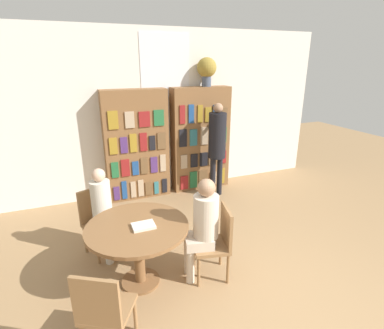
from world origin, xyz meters
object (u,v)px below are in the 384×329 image
object	(u,v)px
flower_vase	(207,69)
chair_left_side	(98,218)
bookshelf_right	(200,139)
librarian_standing	(217,140)
bookshelf_left	(137,146)
chair_near_camera	(104,309)
seated_reader_left	(104,210)
chair_far_side	(217,239)
seated_reader_right	(203,223)
reading_table	(138,236)

from	to	relation	value
flower_vase	chair_left_side	world-z (taller)	flower_vase
bookshelf_right	librarian_standing	distance (m)	0.52
bookshelf_left	chair_near_camera	size ratio (longest dim) A/B	2.27
chair_near_camera	seated_reader_left	xyz separation A→B (m)	(0.18, 1.43, 0.19)
chair_far_side	chair_near_camera	bearing A→B (deg)	126.00
bookshelf_right	flower_vase	distance (m)	1.31
bookshelf_left	seated_reader_left	xyz separation A→B (m)	(-0.79, -1.69, -0.31)
bookshelf_right	chair_left_side	size ratio (longest dim) A/B	2.27
chair_far_side	seated_reader_left	distance (m)	1.45
chair_left_side	seated_reader_left	distance (m)	0.26
chair_near_camera	chair_far_side	world-z (taller)	same
bookshelf_right	chair_near_camera	distance (m)	3.86
chair_near_camera	seated_reader_left	size ratio (longest dim) A/B	0.72
bookshelf_right	seated_reader_right	bearing A→B (deg)	-112.69
flower_vase	seated_reader_right	distance (m)	3.19
flower_vase	chair_far_side	bearing A→B (deg)	-111.25
chair_far_side	librarian_standing	distance (m)	2.35
chair_far_side	librarian_standing	size ratio (longest dim) A/B	0.50
chair_far_side	seated_reader_left	bearing A→B (deg)	66.31
flower_vase	seated_reader_right	bearing A→B (deg)	-114.84
seated_reader_left	reading_table	bearing A→B (deg)	90.00
librarian_standing	seated_reader_left	bearing A→B (deg)	-151.07
librarian_standing	reading_table	bearing A→B (deg)	-135.34
chair_near_camera	seated_reader_left	bearing A→B (deg)	113.69
chair_near_camera	librarian_standing	bearing A→B (deg)	79.11
reading_table	chair_left_side	size ratio (longest dim) A/B	1.28
chair_far_side	librarian_standing	bearing A→B (deg)	-13.12
bookshelf_left	seated_reader_right	world-z (taller)	bookshelf_left
chair_far_side	librarian_standing	xyz separation A→B (m)	(0.99, 2.05, 0.59)
seated_reader_right	librarian_standing	bearing A→B (deg)	-17.35
bookshelf_left	seated_reader_right	bearing A→B (deg)	-85.36
bookshelf_right	chair_left_side	xyz separation A→B (m)	(-2.11, -1.52, -0.50)
bookshelf_left	chair_near_camera	bearing A→B (deg)	-107.14
bookshelf_left	chair_left_side	bearing A→B (deg)	-119.42
chair_left_side	seated_reader_right	size ratio (longest dim) A/B	0.70
seated_reader_left	flower_vase	bearing A→B (deg)	-165.03
reading_table	seated_reader_right	size ratio (longest dim) A/B	0.90
reading_table	librarian_standing	size ratio (longest dim) A/B	0.64
bookshelf_left	librarian_standing	size ratio (longest dim) A/B	1.14
reading_table	seated_reader_left	xyz separation A→B (m)	(-0.28, 0.66, 0.06)
flower_vase	librarian_standing	bearing A→B (deg)	-90.06
flower_vase	reading_table	bearing A→B (deg)	-128.47
chair_left_side	seated_reader_left	size ratio (longest dim) A/B	0.72
chair_far_side	seated_reader_left	size ratio (longest dim) A/B	0.72
flower_vase	chair_left_side	bearing A→B (deg)	-145.54
bookshelf_left	reading_table	bearing A→B (deg)	-102.08
bookshelf_left	chair_near_camera	xyz separation A→B (m)	(-0.96, -3.12, -0.50)
flower_vase	reading_table	xyz separation A→B (m)	(-1.87, -2.35, -1.68)
bookshelf_right	bookshelf_left	bearing A→B (deg)	179.99
bookshelf_right	chair_far_side	distance (m)	2.74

